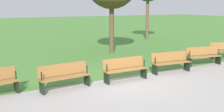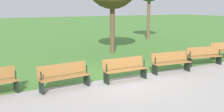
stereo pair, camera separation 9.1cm
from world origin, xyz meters
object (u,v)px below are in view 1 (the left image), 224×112
(bench_3, at_px, (203,55))
(bench_5, at_px, (125,69))
(bench_4, at_px, (171,62))
(bench_6, at_px, (64,76))

(bench_3, xyz_separation_m, bench_5, (4.84, 0.45, 0.00))
(bench_4, height_order, bench_5, same)
(bench_3, height_order, bench_5, same)
(bench_3, distance_m, bench_5, 4.86)
(bench_3, xyz_separation_m, bench_4, (2.41, 0.34, 0.00))
(bench_3, bearing_deg, bench_5, 16.12)
(bench_3, relative_size, bench_5, 1.03)
(bench_4, bearing_deg, bench_3, -166.59)
(bench_3, height_order, bench_6, same)
(bench_4, distance_m, bench_6, 4.86)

